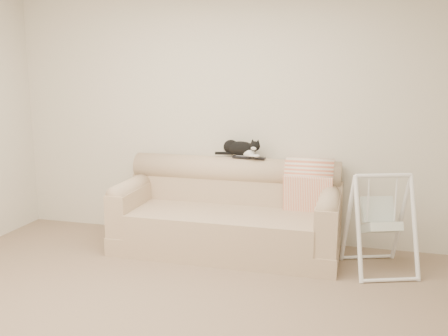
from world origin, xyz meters
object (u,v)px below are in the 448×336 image
sofa (228,215)px  remote_b (257,158)px  baby_swing (380,222)px  remote_a (241,157)px  tuxedo_cat (241,148)px

sofa → remote_b: 0.64m
remote_b → baby_swing: 1.35m
remote_a → remote_b: 0.17m
sofa → remote_a: (0.08, 0.22, 0.56)m
remote_b → tuxedo_cat: tuxedo_cat is taller
remote_b → baby_swing: size_ratio=0.20×
remote_b → baby_swing: (1.20, -0.39, -0.46)m
sofa → tuxedo_cat: size_ratio=4.49×
sofa → remote_a: 0.61m
sofa → tuxedo_cat: 0.69m
sofa → remote_a: bearing=70.5°
tuxedo_cat → baby_swing: size_ratio=0.55×
remote_a → tuxedo_cat: size_ratio=0.37×
sofa → tuxedo_cat: bearing=76.0°
remote_a → sofa: bearing=-109.5°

